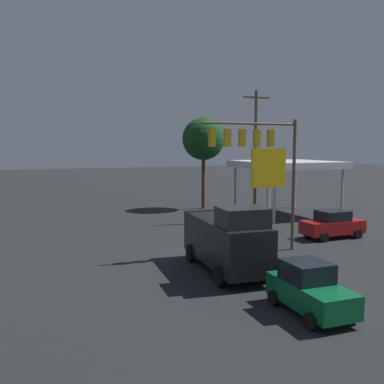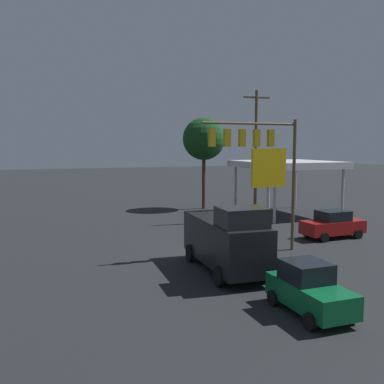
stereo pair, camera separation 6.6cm
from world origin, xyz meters
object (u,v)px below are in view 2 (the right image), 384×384
(sedan_far, at_px, (333,224))
(hatchback_crossing, at_px, (309,289))
(delivery_truck, at_px, (226,239))
(traffic_signal_assembly, at_px, (258,151))
(price_sign, at_px, (269,171))
(street_tree, at_px, (204,139))
(utility_pole, at_px, (256,153))

(sedan_far, distance_m, hatchback_crossing, 14.43)
(hatchback_crossing, bearing_deg, delivery_truck, -173.09)
(traffic_signal_assembly, height_order, price_sign, traffic_signal_assembly)
(sedan_far, bearing_deg, hatchback_crossing, 46.43)
(sedan_far, xyz_separation_m, street_tree, (3.09, -16.07, 6.08))
(utility_pole, bearing_deg, delivery_truck, 55.32)
(price_sign, xyz_separation_m, hatchback_crossing, (6.79, 14.41, -3.56))
(sedan_far, relative_size, street_tree, 0.48)
(price_sign, bearing_deg, delivery_truck, 48.37)
(utility_pole, height_order, hatchback_crossing, utility_pole)
(price_sign, height_order, hatchback_crossing, price_sign)
(traffic_signal_assembly, bearing_deg, hatchback_crossing, 72.94)
(utility_pole, distance_m, hatchback_crossing, 20.77)
(utility_pole, height_order, delivery_truck, utility_pole)
(hatchback_crossing, bearing_deg, utility_pole, 157.26)
(traffic_signal_assembly, height_order, sedan_far, traffic_signal_assembly)
(street_tree, bearing_deg, hatchback_crossing, 76.04)
(delivery_truck, xyz_separation_m, street_tree, (-7.31, -20.71, 5.34))
(price_sign, relative_size, hatchback_crossing, 1.62)
(sedan_far, height_order, hatchback_crossing, hatchback_crossing)
(traffic_signal_assembly, relative_size, hatchback_crossing, 2.09)
(sedan_far, bearing_deg, traffic_signal_assembly, 13.50)
(price_sign, distance_m, sedan_far, 5.95)
(traffic_signal_assembly, height_order, delivery_truck, traffic_signal_assembly)
(price_sign, distance_m, hatchback_crossing, 16.32)
(price_sign, bearing_deg, traffic_signal_assembly, 53.89)
(utility_pole, xyz_separation_m, price_sign, (1.21, 4.14, -1.26))
(utility_pole, xyz_separation_m, street_tree, (1.35, -8.18, 1.26))
(price_sign, xyz_separation_m, street_tree, (0.14, -12.32, 2.52))
(hatchback_crossing, relative_size, street_tree, 0.41)
(sedan_far, distance_m, street_tree, 17.46)
(hatchback_crossing, bearing_deg, price_sign, 155.37)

